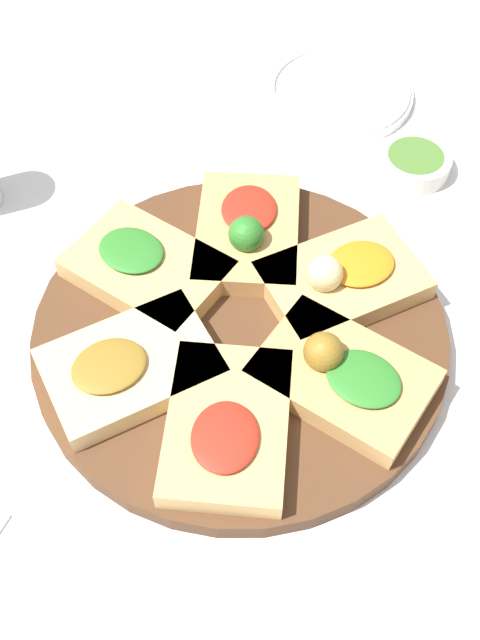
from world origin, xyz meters
TOP-DOWN VIEW (x-y plane):
  - ground_plane at (0.00, 0.00)m, footprint 3.00×3.00m
  - serving_board at (0.00, 0.00)m, footprint 0.39×0.39m
  - focaccia_slice_0 at (0.08, -0.08)m, footprint 0.18×0.18m
  - focaccia_slice_1 at (0.11, 0.02)m, footprint 0.17×0.13m
  - focaccia_slice_2 at (0.03, 0.10)m, footprint 0.14×0.17m
  - focaccia_slice_3 at (-0.07, 0.08)m, footprint 0.18×0.18m
  - focaccia_slice_4 at (-0.11, -0.02)m, footprint 0.17×0.13m
  - focaccia_slice_5 at (-0.03, -0.11)m, footprint 0.14×0.17m
  - plate_left at (-0.39, 0.01)m, footprint 0.18×0.18m
  - dipping_bowl at (-0.28, 0.12)m, footprint 0.08×0.08m

SIDE VIEW (x-z plane):
  - ground_plane at x=0.00m, z-range 0.00..0.00m
  - plate_left at x=-0.39m, z-range 0.00..0.02m
  - serving_board at x=0.00m, z-range 0.00..0.02m
  - dipping_bowl at x=-0.28m, z-range 0.00..0.02m
  - focaccia_slice_0 at x=0.08m, z-range 0.02..0.05m
  - focaccia_slice_1 at x=0.11m, z-range 0.02..0.05m
  - focaccia_slice_5 at x=-0.03m, z-range 0.02..0.05m
  - focaccia_slice_2 at x=0.03m, z-range 0.01..0.06m
  - focaccia_slice_3 at x=-0.07m, z-range 0.01..0.06m
  - focaccia_slice_4 at x=-0.11m, z-range 0.01..0.06m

